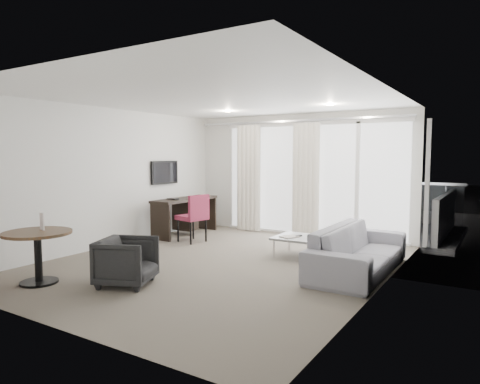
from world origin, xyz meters
The scene contains 27 objects.
floor centered at (0.00, 0.00, 0.00)m, with size 5.00×6.00×0.00m, color #625A4E.
ceiling centered at (0.00, 0.00, 2.60)m, with size 5.00×6.00×0.00m, color white.
wall_left centered at (-2.50, 0.00, 1.30)m, with size 0.00×6.00×2.60m, color silver.
wall_right centered at (2.50, 0.00, 1.30)m, with size 0.00×6.00×2.60m, color silver.
wall_front centered at (0.00, -3.00, 1.30)m, with size 5.00×0.00×2.60m, color silver.
window_panel centered at (0.30, 2.98, 1.20)m, with size 4.00×0.02×2.38m, color white, non-canonical shape.
window_frame centered at (0.30, 2.97, 1.20)m, with size 4.10×0.06×2.44m, color white, non-canonical shape.
curtain_left centered at (-1.15, 2.82, 1.20)m, with size 0.60×0.20×2.38m, color silver, non-canonical shape.
curtain_right centered at (0.25, 2.82, 1.20)m, with size 0.60×0.20×2.38m, color silver, non-canonical shape.
curtain_track centered at (0.00, 2.82, 2.45)m, with size 4.80×0.04×0.04m, color #B2B2B7, non-canonical shape.
downlight_a centered at (-0.90, 1.60, 2.59)m, with size 0.12×0.12×0.02m, color #FFE0B2.
downlight_b centered at (1.20, 1.60, 2.59)m, with size 0.12×0.12×0.02m, color #FFE0B2.
desk centered at (-2.05, 1.65, 0.40)m, with size 0.53×1.69×0.79m, color black, non-canonical shape.
tv centered at (-2.46, 1.45, 1.35)m, with size 0.05×0.80×0.50m, color black, non-canonical shape.
desk_chair centered at (-1.44, 1.11, 0.48)m, with size 0.52×0.49×0.96m, color maroon, non-canonical shape.
round_table centered at (-1.47, -2.18, 0.35)m, with size 0.88×0.88×0.71m, color #3D2816, non-canonical shape.
menu_card centered at (-1.53, -2.06, 0.72)m, with size 0.13×0.02×0.23m, color white, non-canonical shape.
tub_armchair centered at (-0.40, -1.60, 0.32)m, with size 0.68×0.70×0.63m, color black.
coffee_table centered at (0.87, 1.10, 0.17)m, with size 0.76×0.76×0.34m, color gray, non-canonical shape.
remote centered at (0.87, 1.09, 0.36)m, with size 0.06×0.18×0.02m, color black, non-canonical shape.
magazine centered at (0.76, 0.96, 0.36)m, with size 0.23×0.29×0.02m, color gray, non-canonical shape.
sofa centered at (2.03, 0.66, 0.34)m, with size 2.31×0.90×0.67m, color gray.
terrace_slab centered at (0.30, 4.50, -0.06)m, with size 5.60×3.00×0.12m, color #4D4D50.
rattan_chair_a centered at (0.91, 4.21, 0.44)m, with size 0.60×0.60×0.87m, color #55351F, non-canonical shape.
rattan_chair_b centered at (1.61, 4.69, 0.38)m, with size 0.52×0.52×0.76m, color #55351F, non-canonical shape.
rattan_table centered at (1.67, 4.20, 0.27)m, with size 0.53×0.53×0.53m, color #55351F, non-canonical shape.
balustrade centered at (0.30, 5.95, 0.50)m, with size 5.50×0.06×1.05m, color #B2B2B7, non-canonical shape.
Camera 1 is at (3.82, -5.53, 1.73)m, focal length 32.00 mm.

